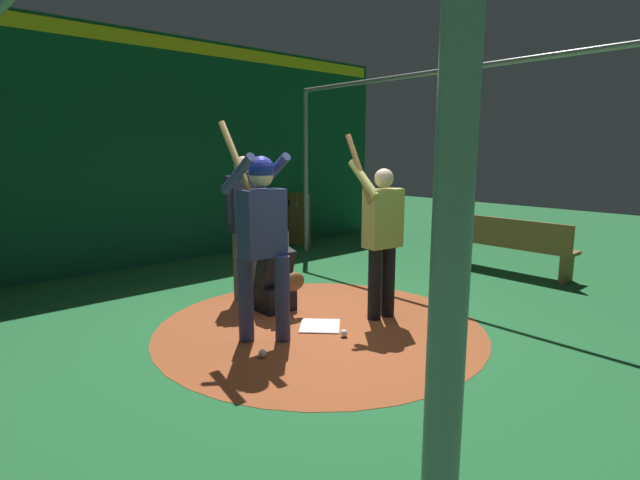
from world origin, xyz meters
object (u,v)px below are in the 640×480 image
(batter, at_px, (262,230))
(baseball_2, at_px, (344,333))
(bat_rack, at_px, (295,220))
(baseball_0, at_px, (432,316))
(bench, at_px, (507,243))
(baseball_1, at_px, (263,353))
(umpire, at_px, (245,220))
(home_plate, at_px, (320,326))
(catcher, at_px, (276,279))
(visitor, at_px, (382,233))

(batter, relative_size, baseball_2, 29.06)
(bat_rack, xyz_separation_m, baseball_0, (4.54, -1.70, -0.45))
(bench, xyz_separation_m, baseball_1, (0.11, -4.71, -0.41))
(baseball_2, bearing_deg, umpire, 179.56)
(home_plate, xyz_separation_m, catcher, (-0.76, -0.02, 0.37))
(bench, height_order, baseball_1, bench)
(batter, bearing_deg, catcher, 135.46)
(baseball_2, bearing_deg, bat_rack, 146.62)
(baseball_0, xyz_separation_m, baseball_1, (-0.42, -2.01, 0.00))
(bat_rack, height_order, baseball_2, bat_rack)
(baseball_0, height_order, baseball_2, same)
(visitor, distance_m, bench, 3.11)
(home_plate, distance_m, bat_rack, 4.80)
(baseball_2, bearing_deg, bench, 93.74)
(catcher, height_order, umpire, umpire)
(visitor, bearing_deg, catcher, -135.09)
(home_plate, relative_size, bat_rack, 0.40)
(visitor, xyz_separation_m, baseball_1, (0.02, -1.64, -0.93))
(home_plate, relative_size, batter, 0.20)
(catcher, bearing_deg, umpire, 178.39)
(batter, distance_m, baseball_0, 2.19)
(umpire, relative_size, bat_rack, 1.71)
(bat_rack, bearing_deg, baseball_0, -20.51)
(home_plate, height_order, baseball_2, baseball_2)
(home_plate, bearing_deg, batter, -98.70)
(baseball_0, distance_m, baseball_1, 2.06)
(home_plate, bearing_deg, visitor, 72.73)
(baseball_1, bearing_deg, bat_rack, 137.97)
(batter, height_order, bat_rack, batter)
(baseball_1, bearing_deg, visitor, 90.58)
(bat_rack, height_order, bench, bat_rack)
(umpire, bearing_deg, visitor, 23.63)
(catcher, xyz_separation_m, baseball_1, (1.00, -0.90, -0.34))
(batter, bearing_deg, baseball_1, -37.04)
(home_plate, relative_size, baseball_2, 5.68)
(umpire, xyz_separation_m, baseball_1, (1.65, -0.92, -0.97))
(catcher, xyz_separation_m, bat_rack, (-3.12, 2.81, 0.11))
(batter, relative_size, baseball_0, 29.06)
(visitor, bearing_deg, baseball_1, -81.37)
(catcher, height_order, bat_rack, bat_rack)
(baseball_0, bearing_deg, visitor, -139.21)
(catcher, bearing_deg, bench, 76.87)
(batter, bearing_deg, home_plate, 81.30)
(baseball_2, bearing_deg, catcher, -179.76)
(home_plate, xyz_separation_m, batter, (-0.10, -0.66, 1.10))
(catcher, distance_m, bat_rack, 4.20)
(bench, bearing_deg, baseball_0, -78.87)
(bat_rack, bearing_deg, home_plate, -35.75)
(umpire, xyz_separation_m, bench, (1.54, 3.79, -0.56))
(home_plate, height_order, umpire, umpire)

